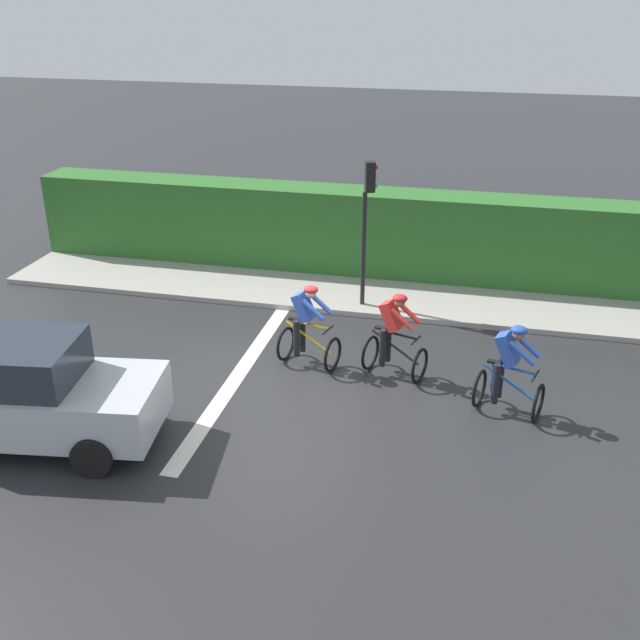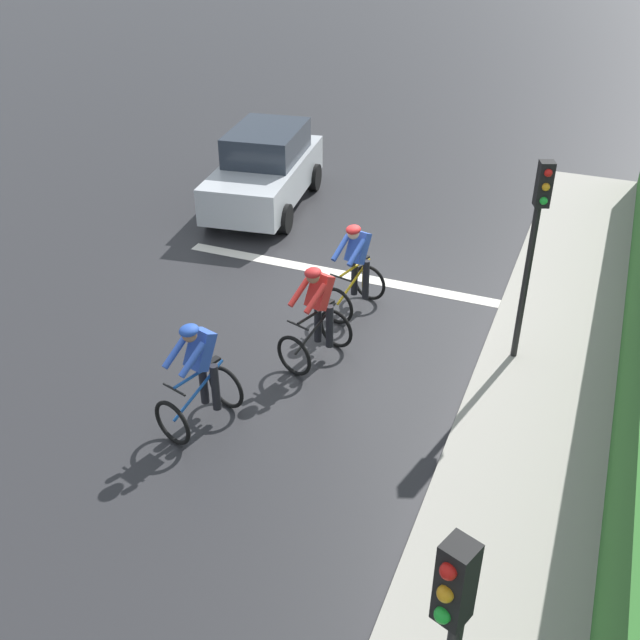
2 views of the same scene
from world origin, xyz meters
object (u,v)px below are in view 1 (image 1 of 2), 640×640
cyclist_mid (307,327)px  traffic_light_near_crossing (367,214)px  cyclist_second (394,337)px  car_silver (25,392)px  cyclist_lead (509,372)px

cyclist_mid → traffic_light_near_crossing: bearing=168.0°
cyclist_second → cyclist_mid: (-0.03, -1.66, 0.00)m
cyclist_second → car_silver: size_ratio=0.39×
cyclist_second → car_silver: (3.47, -5.37, 0.08)m
cyclist_second → traffic_light_near_crossing: size_ratio=0.50×
cyclist_lead → traffic_light_near_crossing: size_ratio=0.50×
cyclist_lead → car_silver: (2.58, -7.44, 0.08)m
cyclist_mid → car_silver: car_silver is taller
car_silver → cyclist_mid: bearing=133.4°
cyclist_lead → cyclist_second: (-0.88, -2.07, 0.00)m
cyclist_second → traffic_light_near_crossing: 3.43m
cyclist_lead → cyclist_mid: bearing=-103.8°
car_silver → traffic_light_near_crossing: bearing=146.0°
cyclist_mid → car_silver: size_ratio=0.39×
car_silver → traffic_light_near_crossing: traffic_light_near_crossing is taller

